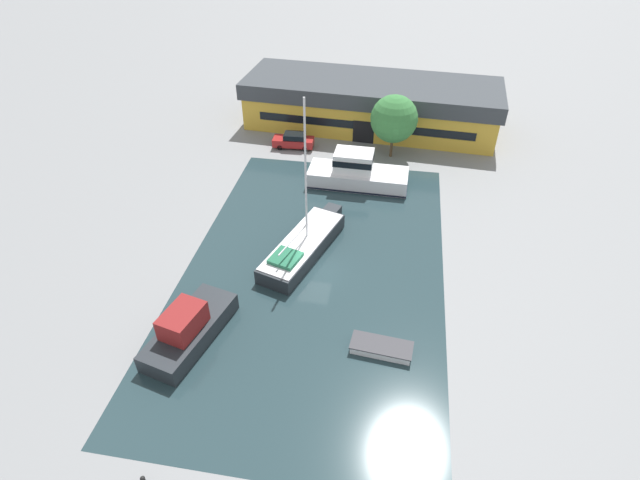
{
  "coord_description": "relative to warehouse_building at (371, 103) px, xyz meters",
  "views": [
    {
      "loc": [
        5.41,
        -29.58,
        26.11
      ],
      "look_at": [
        0.0,
        2.59,
        1.0
      ],
      "focal_mm": 28.0,
      "sensor_mm": 36.0,
      "label": 1
    }
  ],
  "objects": [
    {
      "name": "motor_cruiser",
      "position": [
        -0.1,
        -14.12,
        -1.52
      ],
      "size": [
        9.99,
        3.95,
        3.54
      ],
      "rotation": [
        0.0,
        0.0,
        1.55
      ],
      "color": "silver",
      "rests_on": "water_canal"
    },
    {
      "name": "ground_plane",
      "position": [
        -1.93,
        -27.72,
        -2.79
      ],
      "size": [
        440.0,
        440.0,
        0.0
      ],
      "primitive_type": "plane",
      "color": "gray"
    },
    {
      "name": "quay_tree_near_building",
      "position": [
        2.99,
        -7.64,
        1.58
      ],
      "size": [
        4.98,
        4.98,
        6.86
      ],
      "color": "brown",
      "rests_on": "ground"
    },
    {
      "name": "small_dinghy",
      "position": [
        3.88,
        -35.1,
        -2.49
      ],
      "size": [
        4.25,
        2.05,
        0.59
      ],
      "rotation": [
        0.0,
        0.0,
        4.62
      ],
      "color": "white",
      "rests_on": "water_canal"
    },
    {
      "name": "warehouse_building",
      "position": [
        0.0,
        0.0,
        0.0
      ],
      "size": [
        30.48,
        12.06,
        5.51
      ],
      "rotation": [
        0.0,
        0.0,
        -0.07
      ],
      "color": "gold",
      "rests_on": "ground"
    },
    {
      "name": "cabin_boat",
      "position": [
        -9.0,
        -36.24,
        -1.75
      ],
      "size": [
        4.71,
        8.08,
        2.91
      ],
      "rotation": [
        0.0,
        0.0,
        -0.25
      ],
      "color": "#23282D",
      "rests_on": "water_canal"
    },
    {
      "name": "parked_car",
      "position": [
        -7.93,
        -7.33,
        -1.94
      ],
      "size": [
        4.62,
        2.02,
        1.69
      ],
      "rotation": [
        0.0,
        0.0,
        1.61
      ],
      "color": "maroon",
      "rests_on": "ground"
    },
    {
      "name": "sailboat_moored",
      "position": [
        -3.2,
        -25.68,
        -2.04
      ],
      "size": [
        5.84,
        11.27,
        13.14
      ],
      "rotation": [
        0.0,
        0.0,
        -0.31
      ],
      "color": "#23282D",
      "rests_on": "water_canal"
    },
    {
      "name": "water_canal",
      "position": [
        -1.93,
        -27.72,
        -2.79
      ],
      "size": [
        20.24,
        34.51,
        0.01
      ],
      "primitive_type": "cube",
      "color": "#23383D",
      "rests_on": "ground"
    },
    {
      "name": "mooring_bollard",
      "position": [
        -7.75,
        -46.09,
        -2.43
      ],
      "size": [
        0.26,
        0.26,
        0.68
      ],
      "color": "black",
      "rests_on": "ground"
    }
  ]
}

